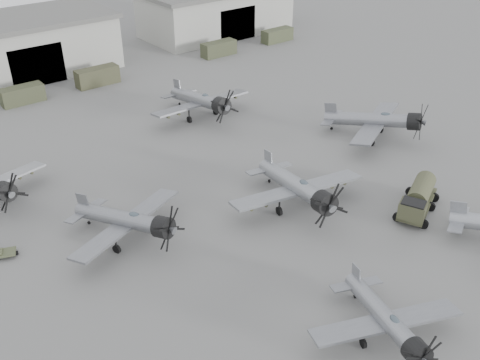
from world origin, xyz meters
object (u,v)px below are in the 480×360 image
at_px(aircraft_near_1, 389,322).
at_px(fuel_tanker, 418,197).
at_px(aircraft_mid_2, 300,188).
at_px(aircraft_mid_3, 379,120).
at_px(aircraft_far_1, 203,101).
at_px(aircraft_mid_1, 130,221).

xyz_separation_m(aircraft_near_1, fuel_tanker, (15.65, 8.66, -0.42)).
height_order(aircraft_mid_2, aircraft_mid_3, aircraft_mid_2).
height_order(aircraft_mid_2, fuel_tanker, aircraft_mid_2).
height_order(aircraft_mid_3, aircraft_far_1, aircraft_far_1).
xyz_separation_m(aircraft_near_1, aircraft_mid_2, (6.87, 15.95, 0.48)).
bearing_deg(aircraft_near_1, aircraft_mid_2, 89.16).
relative_size(aircraft_near_1, aircraft_far_1, 0.79).
distance_m(aircraft_mid_2, fuel_tanker, 11.45).
xyz_separation_m(aircraft_mid_1, aircraft_mid_3, (33.39, -0.36, 0.21)).
bearing_deg(aircraft_near_1, aircraft_mid_1, 133.42).
xyz_separation_m(aircraft_mid_2, aircraft_far_1, (5.15, 23.35, 0.03)).
relative_size(aircraft_mid_1, aircraft_far_1, 0.89).
height_order(aircraft_near_1, aircraft_mid_2, aircraft_mid_2).
distance_m(aircraft_mid_3, aircraft_far_1, 22.38).
height_order(aircraft_near_1, fuel_tanker, aircraft_near_1).
xyz_separation_m(aircraft_mid_3, fuel_tanker, (-9.49, -12.51, -0.88)).
bearing_deg(aircraft_near_1, aircraft_mid_3, 62.56).
bearing_deg(aircraft_mid_1, aircraft_mid_2, -41.22).
height_order(aircraft_mid_1, aircraft_mid_2, aircraft_mid_2).
distance_m(aircraft_mid_1, aircraft_mid_2, 16.12).
bearing_deg(fuel_tanker, aircraft_far_1, 73.42).
bearing_deg(aircraft_mid_1, aircraft_far_1, 20.28).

